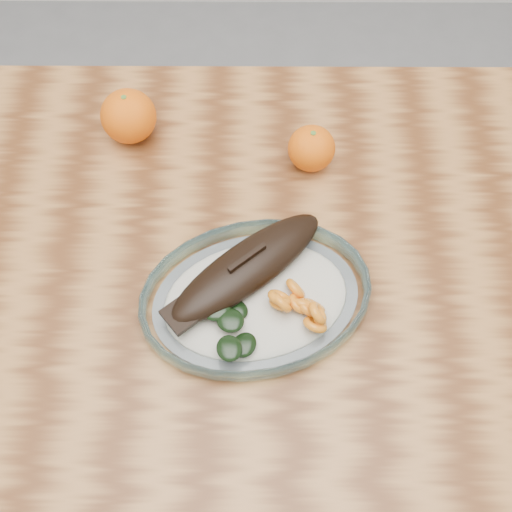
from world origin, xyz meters
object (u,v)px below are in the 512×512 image
orange_left (129,116)px  orange_right (311,148)px  dining_table (215,305)px  plated_meal (256,295)px

orange_left → orange_right: orange_left is taller
orange_left → dining_table: bearing=-61.9°
dining_table → orange_right: 0.28m
orange_left → orange_right: bearing=-11.3°
dining_table → plated_meal: 0.14m
dining_table → orange_right: size_ratio=16.94×
dining_table → plated_meal: bearing=-33.0°
plated_meal → orange_left: orange_left is taller
plated_meal → orange_left: bearing=110.8°
plated_meal → orange_right: 0.25m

